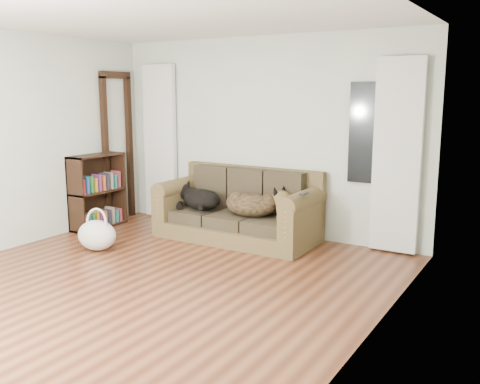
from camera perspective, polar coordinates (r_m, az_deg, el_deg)
The scene contains 14 objects.
floor at distance 5.41m, azimuth -10.59°, elevation -9.90°, with size 5.00×5.00×0.00m, color #452213.
ceiling at distance 5.13m, azimuth -11.63°, elevation 18.49°, with size 5.00×5.00×0.00m, color white.
wall_back at distance 7.15m, azimuth 2.50°, elevation 5.95°, with size 4.50×0.04×2.60m, color beige.
wall_right at distance 3.98m, azimuth 13.80°, elevation 1.93°, with size 0.04×5.00×2.60m, color beige.
curtain_left at distance 8.05m, azimuth -8.52°, elevation 5.30°, with size 0.55×0.08×2.25m, color silver.
curtain_right at distance 6.43m, azimuth 16.40°, elevation 3.66°, with size 0.55×0.08×2.25m, color silver.
window_pane at distance 6.55m, azimuth 13.66°, elevation 6.12°, with size 0.50×0.03×1.20m, color black.
door_casing at distance 8.12m, azimuth -12.90°, elevation 4.48°, with size 0.07×0.60×2.10m, color black.
sofa at distance 6.87m, azimuth -0.34°, elevation -1.40°, with size 2.05×0.89×0.84m, color brown.
dog_black_lab at distance 7.13m, azimuth -4.34°, elevation -0.75°, with size 0.64×0.45×0.27m, color black.
dog_shepherd at distance 6.70m, azimuth 1.57°, elevation -1.36°, with size 0.71×0.50×0.31m, color black.
tv_remote at distance 6.19m, azimuth 6.87°, elevation -0.17°, with size 0.05×0.17×0.02m, color black.
tote_bag at distance 6.68m, azimuth -15.01°, elevation -4.67°, with size 0.50×0.39×0.37m, color beige.
bookshelf at distance 7.73m, azimuth -14.95°, elevation -0.03°, with size 0.31×0.82×1.03m, color black.
Camera 1 is at (3.41, -3.76, 1.88)m, focal length 40.00 mm.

